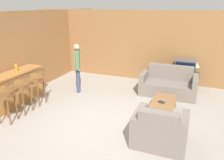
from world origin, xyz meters
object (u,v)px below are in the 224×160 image
object	(u,v)px
bar_chair_far	(37,84)
book_on_table	(161,102)
bar_chair_mid	(22,92)
coffee_table	(164,102)
tv_unit	(184,81)
tv	(185,67)
couch_far	(169,85)
bottle	(16,67)
person_by_window	(77,65)
table_lamp	(196,65)
armchair_near	(160,131)
bar_chair_near	(6,99)

from	to	relation	value
bar_chair_far	book_on_table	world-z (taller)	bar_chair_far
bar_chair_mid	bar_chair_far	xyz separation A→B (m)	(-0.00, 0.58, 0.00)
coffee_table	tv_unit	xyz separation A→B (m)	(0.35, 2.21, -0.06)
tv	book_on_table	world-z (taller)	tv
coffee_table	tv_unit	distance (m)	2.24
couch_far	bottle	bearing A→B (deg)	-151.27
coffee_table	person_by_window	world-z (taller)	person_by_window
book_on_table	table_lamp	size ratio (longest dim) A/B	0.41
couch_far	tv	world-z (taller)	tv
tv_unit	couch_far	bearing A→B (deg)	-117.96
tv	table_lamp	bearing A→B (deg)	0.53
couch_far	tv	distance (m)	0.99
tv_unit	table_lamp	world-z (taller)	table_lamp
armchair_near	book_on_table	size ratio (longest dim) A/B	5.70
tv_unit	book_on_table	size ratio (longest dim) A/B	5.08
table_lamp	coffee_table	bearing A→B (deg)	-107.21
bar_chair_near	tv	distance (m)	5.57
tv	person_by_window	size ratio (longest dim) A/B	0.43
bar_chair_mid	person_by_window	size ratio (longest dim) A/B	0.66
bar_chair_near	couch_far	size ratio (longest dim) A/B	0.61
bar_chair_near	table_lamp	size ratio (longest dim) A/B	2.30
couch_far	book_on_table	size ratio (longest dim) A/B	9.22
bar_chair_far	book_on_table	bearing A→B (deg)	9.40
tv_unit	person_by_window	size ratio (longest dim) A/B	0.60
bar_chair_near	couch_far	distance (m)	4.73
bar_chair_far	person_by_window	xyz separation A→B (m)	(0.61, 1.27, 0.31)
coffee_table	table_lamp	xyz separation A→B (m)	(0.68, 2.21, 0.55)
bottle	book_on_table	world-z (taller)	bottle
bar_chair_mid	bar_chair_far	distance (m)	0.58
book_on_table	table_lamp	bearing A→B (deg)	72.92
bottle	book_on_table	bearing A→B (deg)	9.10
bar_chair_mid	person_by_window	bearing A→B (deg)	71.89
bar_chair_far	table_lamp	world-z (taller)	bar_chair_far
bottle	book_on_table	size ratio (longest dim) A/B	1.37
bar_chair_far	couch_far	world-z (taller)	bar_chair_far
person_by_window	tv	bearing A→B (deg)	26.96
bar_chair_near	armchair_near	bearing A→B (deg)	6.60
table_lamp	person_by_window	distance (m)	3.94
couch_far	tv_unit	bearing A→B (deg)	62.04
tv_unit	bottle	size ratio (longest dim) A/B	3.70
bar_chair_mid	tv_unit	distance (m)	5.21
bar_chair_mid	person_by_window	distance (m)	1.97
person_by_window	coffee_table	bearing A→B (deg)	-10.96
table_lamp	tv	bearing A→B (deg)	-179.47
coffee_table	table_lamp	distance (m)	2.38
tv	coffee_table	bearing A→B (deg)	-99.09
armchair_near	tv	bearing A→B (deg)	86.67
bar_chair_mid	tv	xyz separation A→B (m)	(3.85, 3.50, 0.17)
bar_chair_far	couch_far	distance (m)	4.05
bar_chair_mid	bottle	size ratio (longest dim) A/B	4.09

